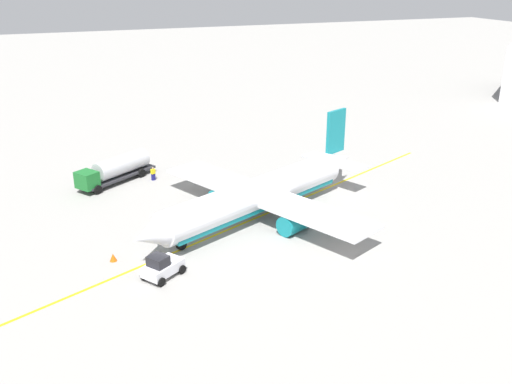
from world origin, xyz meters
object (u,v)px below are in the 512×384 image
at_px(airplane, 259,195).
at_px(pushback_tug, 162,267).
at_px(fuel_tanker, 116,169).
at_px(safety_cone_nose, 113,257).
at_px(refueling_worker, 153,174).

distance_m(airplane, pushback_tug, 15.47).
xyz_separation_m(fuel_tanker, safety_cone_nose, (3.33, 20.68, -1.36)).
xyz_separation_m(airplane, pushback_tug, (12.56, 8.90, -1.56)).
relative_size(airplane, fuel_tanker, 2.87).
height_order(airplane, pushback_tug, airplane).
bearing_deg(refueling_worker, pushback_tug, 80.13).
xyz_separation_m(airplane, refueling_worker, (8.35, -15.34, -1.74)).
bearing_deg(refueling_worker, airplane, 118.55).
relative_size(fuel_tanker, safety_cone_nose, 14.16).
bearing_deg(pushback_tug, safety_cone_nose, -51.40).
xyz_separation_m(pushback_tug, safety_cone_nose, (3.57, -4.47, -0.64)).
bearing_deg(airplane, pushback_tug, 35.31).
distance_m(airplane, fuel_tanker, 20.71).
distance_m(refueling_worker, safety_cone_nose, 21.25).
height_order(fuel_tanker, pushback_tug, fuel_tanker).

